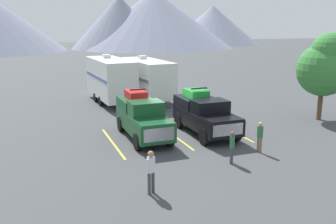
% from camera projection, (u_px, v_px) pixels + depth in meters
% --- Properties ---
extents(ground_plane, '(240.00, 240.00, 0.00)m').
position_uv_depth(ground_plane, '(169.00, 132.00, 22.00)').
color(ground_plane, '#3F4244').
extents(pickup_truck_a, '(2.06, 5.41, 2.69)m').
position_uv_depth(pickup_truck_a, '(142.00, 116.00, 20.66)').
color(pickup_truck_a, '#144723').
rests_on(pickup_truck_a, ground).
extents(pickup_truck_b, '(2.23, 5.23, 2.63)m').
position_uv_depth(pickup_truck_b, '(204.00, 113.00, 21.44)').
color(pickup_truck_b, black).
rests_on(pickup_truck_b, ground).
extents(lot_stripe_a, '(0.12, 5.50, 0.01)m').
position_uv_depth(lot_stripe_a, '(113.00, 143.00, 19.94)').
color(lot_stripe_a, gold).
rests_on(lot_stripe_a, ground).
extents(lot_stripe_b, '(0.12, 5.50, 0.01)m').
position_uv_depth(lot_stripe_b, '(174.00, 136.00, 21.21)').
color(lot_stripe_b, gold).
rests_on(lot_stripe_b, ground).
extents(lot_stripe_c, '(0.12, 5.50, 0.01)m').
position_uv_depth(lot_stripe_c, '(229.00, 129.00, 22.48)').
color(lot_stripe_c, gold).
rests_on(lot_stripe_c, ground).
extents(camper_trailer_a, '(2.80, 8.29, 3.90)m').
position_uv_depth(camper_trailer_a, '(110.00, 78.00, 29.72)').
color(camper_trailer_a, white).
rests_on(camper_trailer_a, ground).
extents(camper_trailer_b, '(2.81, 8.29, 3.72)m').
position_uv_depth(camper_trailer_b, '(147.00, 77.00, 30.73)').
color(camper_trailer_b, white).
rests_on(camper_trailer_b, ground).
extents(person_a, '(0.37, 0.27, 1.72)m').
position_uv_depth(person_a, '(151.00, 169.00, 13.73)').
color(person_a, '#3F3F42').
rests_on(person_a, ground).
extents(person_b, '(0.25, 0.34, 1.60)m').
position_uv_depth(person_b, '(260.00, 135.00, 18.23)').
color(person_b, '#726047').
rests_on(person_b, ground).
extents(person_c, '(0.29, 0.29, 1.55)m').
position_uv_depth(person_c, '(232.00, 145.00, 16.78)').
color(person_c, '#3F3F42').
rests_on(person_c, ground).
extents(tree_a, '(3.50, 3.50, 5.85)m').
position_uv_depth(tree_a, '(325.00, 65.00, 23.92)').
color(tree_a, brown).
rests_on(tree_a, ground).
extents(mountain_ridge, '(142.57, 47.36, 15.54)m').
position_uv_depth(mountain_ridge, '(45.00, 22.00, 92.00)').
color(mountain_ridge, gray).
rests_on(mountain_ridge, ground).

